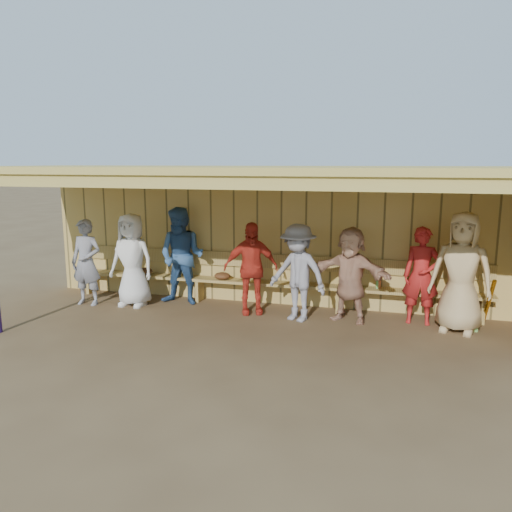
{
  "coord_description": "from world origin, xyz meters",
  "views": [
    {
      "loc": [
        2.11,
        -7.39,
        2.57
      ],
      "look_at": [
        0.0,
        0.35,
        1.05
      ],
      "focal_mm": 35.0,
      "sensor_mm": 36.0,
      "label": 1
    }
  ],
  "objects_px": {
    "player_h": "(461,273)",
    "bench": "(267,277)",
    "player_a": "(86,262)",
    "player_g": "(421,276)",
    "player_c": "(182,256)",
    "player_f": "(350,274)",
    "player_b": "(132,260)",
    "player_e": "(298,273)",
    "player_d": "(251,268)"
  },
  "relations": [
    {
      "from": "player_d",
      "to": "player_h",
      "type": "distance_m",
      "value": 3.33
    },
    {
      "from": "player_d",
      "to": "player_e",
      "type": "height_order",
      "value": "player_e"
    },
    {
      "from": "player_a",
      "to": "bench",
      "type": "distance_m",
      "value": 3.28
    },
    {
      "from": "player_c",
      "to": "player_d",
      "type": "distance_m",
      "value": 1.39
    },
    {
      "from": "player_g",
      "to": "bench",
      "type": "distance_m",
      "value": 2.65
    },
    {
      "from": "player_b",
      "to": "bench",
      "type": "distance_m",
      "value": 2.45
    },
    {
      "from": "player_a",
      "to": "player_f",
      "type": "height_order",
      "value": "player_a"
    },
    {
      "from": "player_a",
      "to": "player_f",
      "type": "relative_size",
      "value": 1.01
    },
    {
      "from": "player_a",
      "to": "player_g",
      "type": "bearing_deg",
      "value": 4.05
    },
    {
      "from": "player_f",
      "to": "player_h",
      "type": "bearing_deg",
      "value": 14.56
    },
    {
      "from": "player_a",
      "to": "player_b",
      "type": "bearing_deg",
      "value": 10.52
    },
    {
      "from": "player_h",
      "to": "player_e",
      "type": "bearing_deg",
      "value": -162.51
    },
    {
      "from": "player_d",
      "to": "player_g",
      "type": "height_order",
      "value": "player_d"
    },
    {
      "from": "bench",
      "to": "player_a",
      "type": "bearing_deg",
      "value": -165.8
    },
    {
      "from": "player_h",
      "to": "bench",
      "type": "xyz_separation_m",
      "value": [
        -3.17,
        0.61,
        -0.4
      ]
    },
    {
      "from": "player_d",
      "to": "bench",
      "type": "xyz_separation_m",
      "value": [
        0.15,
        0.53,
        -0.26
      ]
    },
    {
      "from": "player_b",
      "to": "player_e",
      "type": "distance_m",
      "value": 3.03
    },
    {
      "from": "player_g",
      "to": "bench",
      "type": "relative_size",
      "value": 0.21
    },
    {
      "from": "player_f",
      "to": "player_b",
      "type": "bearing_deg",
      "value": -160.77
    },
    {
      "from": "player_g",
      "to": "player_e",
      "type": "bearing_deg",
      "value": -166.47
    },
    {
      "from": "player_b",
      "to": "player_f",
      "type": "relative_size",
      "value": 1.08
    },
    {
      "from": "player_g",
      "to": "player_h",
      "type": "xyz_separation_m",
      "value": [
        0.55,
        -0.26,
        0.14
      ]
    },
    {
      "from": "player_d",
      "to": "bench",
      "type": "bearing_deg",
      "value": 51.49
    },
    {
      "from": "player_h",
      "to": "bench",
      "type": "distance_m",
      "value": 3.25
    },
    {
      "from": "player_e",
      "to": "player_f",
      "type": "distance_m",
      "value": 0.84
    },
    {
      "from": "player_e",
      "to": "player_c",
      "type": "bearing_deg",
      "value": -168.36
    },
    {
      "from": "player_b",
      "to": "player_a",
      "type": "bearing_deg",
      "value": -167.19
    },
    {
      "from": "player_b",
      "to": "bench",
      "type": "height_order",
      "value": "player_b"
    },
    {
      "from": "bench",
      "to": "player_g",
      "type": "bearing_deg",
      "value": -7.64
    },
    {
      "from": "player_a",
      "to": "player_d",
      "type": "xyz_separation_m",
      "value": [
        3.01,
        0.27,
        0.01
      ]
    },
    {
      "from": "player_f",
      "to": "player_g",
      "type": "bearing_deg",
      "value": 26.51
    },
    {
      "from": "player_c",
      "to": "player_e",
      "type": "relative_size",
      "value": 1.11
    },
    {
      "from": "bench",
      "to": "player_d",
      "type": "bearing_deg",
      "value": -106.14
    },
    {
      "from": "player_h",
      "to": "player_a",
      "type": "bearing_deg",
      "value": -163.07
    },
    {
      "from": "player_b",
      "to": "player_g",
      "type": "xyz_separation_m",
      "value": [
        4.96,
        0.29,
        -0.06
      ]
    },
    {
      "from": "player_g",
      "to": "player_h",
      "type": "distance_m",
      "value": 0.62
    },
    {
      "from": "player_e",
      "to": "bench",
      "type": "bearing_deg",
      "value": 156.19
    },
    {
      "from": "player_d",
      "to": "bench",
      "type": "height_order",
      "value": "player_d"
    },
    {
      "from": "player_c",
      "to": "bench",
      "type": "height_order",
      "value": "player_c"
    },
    {
      "from": "player_c",
      "to": "player_h",
      "type": "distance_m",
      "value": 4.7
    },
    {
      "from": "player_h",
      "to": "player_d",
      "type": "bearing_deg",
      "value": -166.11
    },
    {
      "from": "player_a",
      "to": "player_g",
      "type": "relative_size",
      "value": 1.0
    },
    {
      "from": "player_h",
      "to": "player_b",
      "type": "bearing_deg",
      "value": -164.47
    },
    {
      "from": "player_d",
      "to": "player_h",
      "type": "relative_size",
      "value": 0.85
    },
    {
      "from": "player_b",
      "to": "player_g",
      "type": "relative_size",
      "value": 1.07
    },
    {
      "from": "player_b",
      "to": "player_h",
      "type": "distance_m",
      "value": 5.51
    },
    {
      "from": "player_c",
      "to": "bench",
      "type": "xyz_separation_m",
      "value": [
        1.52,
        0.31,
        -0.36
      ]
    },
    {
      "from": "player_d",
      "to": "player_a",
      "type": "bearing_deg",
      "value": 162.69
    },
    {
      "from": "player_e",
      "to": "player_g",
      "type": "distance_m",
      "value": 1.96
    },
    {
      "from": "player_a",
      "to": "bench",
      "type": "xyz_separation_m",
      "value": [
        3.17,
        0.8,
        -0.26
      ]
    }
  ]
}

